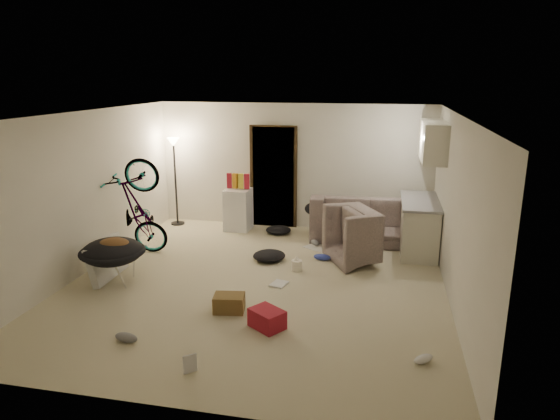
% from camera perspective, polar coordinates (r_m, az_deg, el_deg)
% --- Properties ---
extents(floor, '(5.50, 6.00, 0.02)m').
position_cam_1_polar(floor, '(7.59, -2.62, -8.37)').
color(floor, beige).
rests_on(floor, ground).
extents(ceiling, '(5.50, 6.00, 0.02)m').
position_cam_1_polar(ceiling, '(6.98, -2.87, 10.97)').
color(ceiling, white).
rests_on(ceiling, wall_back).
extents(wall_back, '(5.50, 0.02, 2.50)m').
position_cam_1_polar(wall_back, '(10.06, 1.56, 5.00)').
color(wall_back, silver).
rests_on(wall_back, floor).
extents(wall_front, '(5.50, 0.02, 2.50)m').
position_cam_1_polar(wall_front, '(4.48, -12.50, -8.40)').
color(wall_front, silver).
rests_on(wall_front, floor).
extents(wall_left, '(0.02, 6.00, 2.50)m').
position_cam_1_polar(wall_left, '(8.30, -21.53, 1.78)').
color(wall_left, silver).
rests_on(wall_left, floor).
extents(wall_right, '(0.02, 6.00, 2.50)m').
position_cam_1_polar(wall_right, '(7.03, 19.59, -0.29)').
color(wall_right, silver).
rests_on(wall_right, floor).
extents(doorway, '(0.85, 0.10, 2.04)m').
position_cam_1_polar(doorway, '(10.14, -0.72, 3.77)').
color(doorway, black).
rests_on(doorway, floor).
extents(door_trim, '(0.97, 0.04, 2.10)m').
position_cam_1_polar(door_trim, '(10.11, -0.75, 3.74)').
color(door_trim, '#342412').
rests_on(door_trim, floor).
extents(floor_lamp, '(0.28, 0.28, 1.81)m').
position_cam_1_polar(floor_lamp, '(10.41, -11.97, 5.34)').
color(floor_lamp, black).
rests_on(floor_lamp, floor).
extents(kitchen_counter, '(0.60, 1.50, 0.88)m').
position_cam_1_polar(kitchen_counter, '(9.13, 15.54, -1.83)').
color(kitchen_counter, beige).
rests_on(kitchen_counter, floor).
extents(counter_top, '(0.64, 1.54, 0.04)m').
position_cam_1_polar(counter_top, '(9.01, 15.74, 0.97)').
color(counter_top, gray).
rests_on(counter_top, kitchen_counter).
extents(kitchen_uppers, '(0.38, 1.40, 0.65)m').
position_cam_1_polar(kitchen_uppers, '(8.84, 17.07, 7.54)').
color(kitchen_uppers, beige).
rests_on(kitchen_uppers, wall_right).
extents(sofa, '(2.24, 1.00, 0.64)m').
position_cam_1_polar(sofa, '(9.58, 10.10, -1.48)').
color(sofa, '#353B34').
rests_on(sofa, floor).
extents(armchair, '(1.28, 1.33, 0.67)m').
position_cam_1_polar(armchair, '(8.52, 10.25, -3.47)').
color(armchair, '#353B34').
rests_on(armchair, floor).
extents(bicycle, '(1.80, 0.91, 1.01)m').
position_cam_1_polar(bicycle, '(8.94, -15.77, -2.08)').
color(bicycle, black).
rests_on(bicycle, floor).
extents(book_asset, '(0.25, 0.26, 0.02)m').
position_cam_1_polar(book_asset, '(5.56, -10.97, -17.91)').
color(book_asset, maroon).
rests_on(book_asset, floor).
extents(mini_fridge, '(0.51, 0.51, 0.83)m').
position_cam_1_polar(mini_fridge, '(10.04, -4.80, 0.06)').
color(mini_fridge, white).
rests_on(mini_fridge, floor).
extents(snack_box_0, '(0.12, 0.10, 0.30)m').
position_cam_1_polar(snack_box_0, '(9.96, -5.82, 3.36)').
color(snack_box_0, maroon).
rests_on(snack_box_0, mini_fridge).
extents(snack_box_1, '(0.11, 0.09, 0.30)m').
position_cam_1_polar(snack_box_1, '(9.92, -5.15, 3.34)').
color(snack_box_1, '#BE7D17').
rests_on(snack_box_1, mini_fridge).
extents(snack_box_2, '(0.11, 0.09, 0.30)m').
position_cam_1_polar(snack_box_2, '(9.89, -4.49, 3.31)').
color(snack_box_2, yellow).
rests_on(snack_box_2, mini_fridge).
extents(snack_box_3, '(0.11, 0.08, 0.30)m').
position_cam_1_polar(snack_box_3, '(9.85, -3.82, 3.28)').
color(snack_box_3, maroon).
rests_on(snack_box_3, mini_fridge).
extents(saucer_chair, '(0.96, 0.96, 0.68)m').
position_cam_1_polar(saucer_chair, '(7.83, -18.54, -5.15)').
color(saucer_chair, silver).
rests_on(saucer_chair, floor).
extents(hoodie, '(0.56, 0.50, 0.22)m').
position_cam_1_polar(hoodie, '(7.72, -18.46, -3.86)').
color(hoodie, brown).
rests_on(hoodie, saucer_chair).
extents(sofa_drape, '(0.63, 0.55, 0.28)m').
position_cam_1_polar(sofa_drape, '(9.58, 4.48, 0.10)').
color(sofa_drape, black).
rests_on(sofa_drape, sofa).
extents(tv_box, '(0.25, 0.91, 0.61)m').
position_cam_1_polar(tv_box, '(8.10, -19.21, -5.35)').
color(tv_box, silver).
rests_on(tv_box, floor).
extents(drink_case_a, '(0.44, 0.34, 0.23)m').
position_cam_1_polar(drink_case_a, '(6.72, -5.83, -10.54)').
color(drink_case_a, brown).
rests_on(drink_case_a, floor).
extents(drink_case_b, '(0.51, 0.48, 0.24)m').
position_cam_1_polar(drink_case_b, '(6.28, -1.49, -12.31)').
color(drink_case_b, maroon).
rests_on(drink_case_b, floor).
extents(juicer, '(0.17, 0.17, 0.25)m').
position_cam_1_polar(juicer, '(8.00, 1.93, -6.24)').
color(juicer, white).
rests_on(juicer, floor).
extents(newspaper, '(0.69, 0.65, 0.01)m').
position_cam_1_polar(newspaper, '(9.08, 4.73, -4.31)').
color(newspaper, silver).
rests_on(newspaper, floor).
extents(book_blue, '(0.30, 0.36, 0.03)m').
position_cam_1_polar(book_blue, '(8.54, -0.96, -5.43)').
color(book_blue, '#3040AE').
rests_on(book_blue, floor).
extents(book_white, '(0.27, 0.32, 0.03)m').
position_cam_1_polar(book_white, '(7.50, -0.12, -8.45)').
color(book_white, silver).
rests_on(book_white, floor).
extents(shoe_0, '(0.30, 0.15, 0.11)m').
position_cam_1_polar(shoe_0, '(8.47, 4.84, -5.39)').
color(shoe_0, '#3040AE').
rests_on(shoe_0, floor).
extents(shoe_1, '(0.24, 0.27, 0.10)m').
position_cam_1_polar(shoe_1, '(9.21, 3.99, -3.71)').
color(shoe_1, slate).
rests_on(shoe_1, floor).
extents(shoe_3, '(0.31, 0.16, 0.11)m').
position_cam_1_polar(shoe_3, '(6.27, -17.17, -13.74)').
color(shoe_3, slate).
rests_on(shoe_3, floor).
extents(shoe_4, '(0.26, 0.24, 0.09)m').
position_cam_1_polar(shoe_4, '(5.84, 16.06, -16.03)').
color(shoe_4, white).
rests_on(shoe_4, floor).
extents(clothes_lump_a, '(0.67, 0.63, 0.18)m').
position_cam_1_polar(clothes_lump_a, '(8.41, -1.24, -5.24)').
color(clothes_lump_a, black).
rests_on(clothes_lump_a, floor).
extents(clothes_lump_b, '(0.55, 0.50, 0.15)m').
position_cam_1_polar(clothes_lump_b, '(9.82, -0.19, -2.30)').
color(clothes_lump_b, black).
rests_on(clothes_lump_b, floor).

